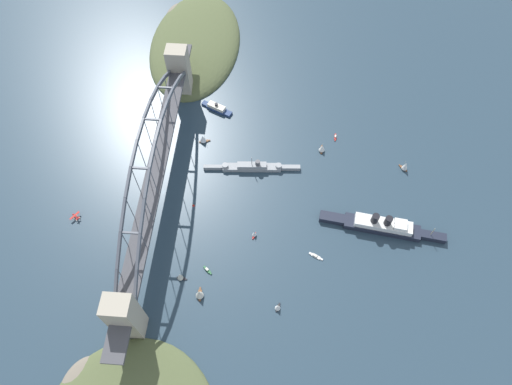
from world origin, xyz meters
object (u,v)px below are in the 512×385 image
object	(u,v)px
small_boat_1	(207,270)
small_boat_5	(254,234)
small_boat_3	(322,148)
small_boat_0	(335,137)
small_boat_2	(180,276)
small_boat_4	(199,294)
harbor_ferry_steamer	(217,108)
seaplane_taxiing_near_bridge	(76,217)
harbor_arch_bridge	(156,172)
small_boat_6	(316,256)
ocean_liner	(382,226)
small_boat_7	(278,307)
channel_marker_buoy	(193,205)
naval_cruiser	(253,167)
small_boat_8	(203,139)
small_boat_9	(405,166)

from	to	relation	value
small_boat_1	small_boat_5	bearing A→B (deg)	133.67
small_boat_3	small_boat_0	bearing A→B (deg)	142.10
small_boat_2	small_boat_4	distance (m)	20.96
harbor_ferry_steamer	seaplane_taxiing_near_bridge	world-z (taller)	harbor_ferry_steamer
harbor_arch_bridge	small_boat_6	xyz separation A→B (m)	(50.84, 131.29, -29.47)
harbor_arch_bridge	small_boat_6	bearing A→B (deg)	68.83
harbor_ferry_steamer	small_boat_2	distance (m)	172.92
ocean_liner	small_boat_4	distance (m)	155.06
small_boat_0	small_boat_7	world-z (taller)	small_boat_7
channel_marker_buoy	naval_cruiser	bearing A→B (deg)	131.28
small_boat_1	small_boat_2	size ratio (longest dim) A/B	0.80
small_boat_0	small_boat_8	world-z (taller)	small_boat_8
harbor_arch_bridge	small_boat_1	bearing A→B (deg)	34.75
small_boat_7	small_boat_9	size ratio (longest dim) A/B	0.71
harbor_ferry_steamer	small_boat_7	size ratio (longest dim) A/B	4.07
small_boat_7	small_boat_8	xyz separation A→B (m)	(-151.07, -75.42, 0.93)
small_boat_5	small_boat_8	bearing A→B (deg)	-149.73
channel_marker_buoy	small_boat_4	bearing A→B (deg)	11.80
small_boat_3	small_boat_9	world-z (taller)	small_boat_9
harbor_ferry_steamer	small_boat_3	world-z (taller)	small_boat_3
small_boat_6	small_boat_3	bearing A→B (deg)	177.22
small_boat_6	small_boat_8	bearing A→B (deg)	-135.99
small_boat_6	channel_marker_buoy	distance (m)	110.03
harbor_ferry_steamer	small_boat_7	bearing A→B (deg)	19.49
small_boat_7	small_boat_2	bearing A→B (deg)	-103.58
small_boat_2	small_boat_3	world-z (taller)	small_boat_2
naval_cruiser	small_boat_2	world-z (taller)	naval_cruiser
ocean_liner	small_boat_1	size ratio (longest dim) A/B	13.68
small_boat_4	small_boat_5	world-z (taller)	small_boat_4
seaplane_taxiing_near_bridge	small_boat_3	distance (m)	219.90
ocean_liner	small_boat_0	size ratio (longest dim) A/B	11.90
seaplane_taxiing_near_bridge	channel_marker_buoy	xyz separation A→B (m)	(-18.46, 95.28, -0.80)
naval_cruiser	harbor_ferry_steamer	size ratio (longest dim) A/B	2.74
small_boat_1	small_boat_9	xyz separation A→B (m)	(-107.23, 161.42, 4.21)
harbor_ferry_steamer	small_boat_5	distance (m)	139.91
ocean_liner	seaplane_taxiing_near_bridge	world-z (taller)	ocean_liner
small_boat_2	small_boat_3	xyz separation A→B (m)	(-130.22, 108.37, -0.11)
small_boat_0	small_boat_1	bearing A→B (deg)	-36.22
seaplane_taxiing_near_bridge	small_boat_5	size ratio (longest dim) A/B	1.36
small_boat_3	channel_marker_buoy	xyz separation A→B (m)	(65.46, -107.97, -3.09)
small_boat_0	channel_marker_buoy	world-z (taller)	channel_marker_buoy
harbor_arch_bridge	ocean_liner	size ratio (longest dim) A/B	2.90
small_boat_4	channel_marker_buoy	distance (m)	79.31
ocean_liner	small_boat_0	world-z (taller)	ocean_liner
small_boat_1	small_boat_8	xyz separation A→B (m)	(-124.85, -19.73, 3.68)
small_boat_6	small_boat_8	xyz separation A→B (m)	(-107.06, -103.42, 3.86)
small_boat_1	ocean_liner	bearing A→B (deg)	108.71
small_boat_7	small_boat_8	bearing A→B (deg)	-153.47
small_boat_3	small_boat_5	world-z (taller)	small_boat_3
channel_marker_buoy	small_boat_2	bearing A→B (deg)	-0.36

